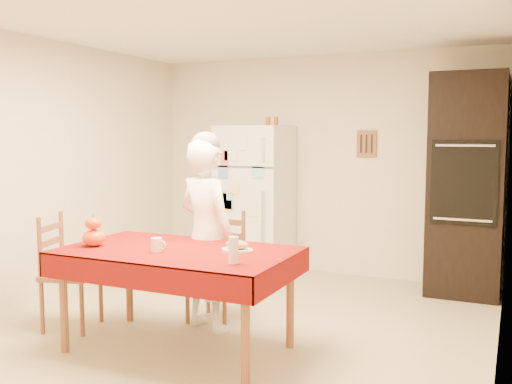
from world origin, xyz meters
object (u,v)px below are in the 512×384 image
Objects in this scene: seated_woman at (207,235)px; pumpkin_lower at (94,238)px; refrigerator at (255,200)px; wine_glass at (234,250)px; dining_table at (178,259)px; chair_far at (219,261)px; coffee_mug at (157,245)px; oven_cabinet at (466,185)px; chair_left at (64,267)px; bread_plate at (237,250)px.

seated_woman reaches higher than pumpkin_lower.
wine_glass is at bearing -68.20° from refrigerator.
dining_table is at bearing 14.17° from pumpkin_lower.
chair_far is 9.50× the size of coffee_mug.
oven_cabinet is 2.32× the size of chair_far.
chair_left is at bearing 178.40° from dining_table.
oven_cabinet is 2.32× the size of chair_left.
bread_plate is (0.47, -0.39, -0.01)m from seated_woman.
refrigerator is 1.79× the size of chair_left.
pumpkin_lower reaches higher than coffee_mug.
coffee_mug is at bearing -90.29° from chair_far.
refrigerator reaches higher than pumpkin_lower.
refrigerator is at bearing 111.62° from bread_plate.
wine_glass reaches higher than bread_plate.
pumpkin_lower is (0.49, -0.19, 0.32)m from chair_left.
chair_left is 1.76m from wine_glass.
refrigerator is 2.58m from coffee_mug.
bread_plate is at bearing -51.09° from chair_far.
chair_far is 0.95m from coffee_mug.
dining_table is at bearing -78.79° from refrigerator.
seated_woman reaches higher than dining_table.
pumpkin_lower is (-0.55, -0.03, 0.01)m from coffee_mug.
refrigerator is at bearing 98.66° from coffee_mug.
coffee_mug is at bearing -154.44° from bread_plate.
chair_far reaches higher than wine_glass.
chair_left is 5.40× the size of wine_glass.
refrigerator is 2.48m from bread_plate.
pumpkin_lower is (-0.58, -0.92, 0.32)m from chair_far.
chair_far is at bearing -137.60° from oven_cabinet.
seated_woman is at bearing 48.10° from pumpkin_lower.
refrigerator is at bearing -31.19° from chair_left.
oven_cabinet is at bearing 65.71° from wine_glass.
dining_table is at bearing -126.16° from oven_cabinet.
wine_glass is (0.62, -0.74, 0.07)m from seated_woman.
refrigerator is at bearing 101.21° from dining_table.
wine_glass reaches higher than pumpkin_lower.
seated_woman is 0.97m from wine_glass.
bread_plate reaches higher than dining_table.
coffee_mug is 0.42× the size of bread_plate.
dining_table is (0.48, -2.42, -0.16)m from refrigerator.
chair_left is at bearing -140.28° from oven_cabinet.
bread_plate is (-0.15, 0.35, -0.08)m from wine_glass.
seated_woman is 6.53× the size of bread_plate.
refrigerator is 9.97× the size of pumpkin_lower.
refrigerator is 2.86m from wine_glass.
refrigerator is 1.96m from seated_woman.
dining_table is 0.79m from chair_far.
dining_table is 1.79× the size of chair_left.
seated_woman is at bearing -83.84° from chair_far.
refrigerator is 2.47m from dining_table.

